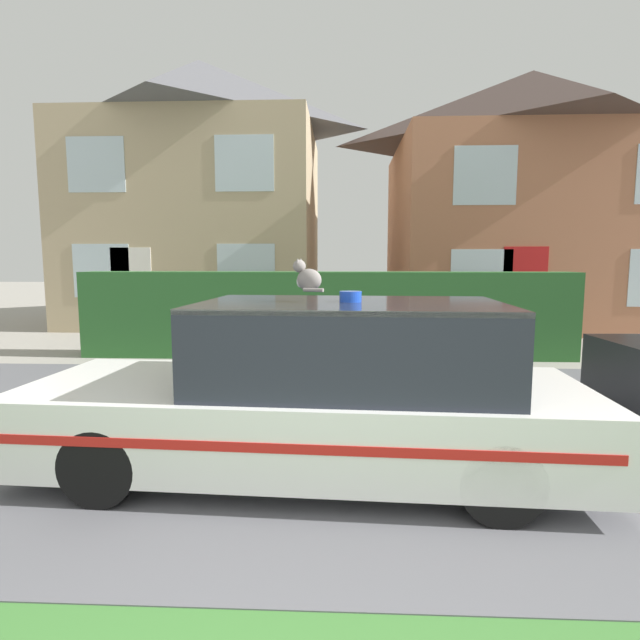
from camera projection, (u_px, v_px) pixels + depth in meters
road_strip at (323, 424)px, 5.46m from camera, size 28.00×5.89×0.01m
garden_hedge at (326, 315)px, 9.23m from camera, size 9.00×0.69×1.58m
police_car at (321, 392)px, 4.13m from camera, size 4.62×1.84×1.53m
cat at (307, 278)px, 4.01m from camera, size 0.26×0.25×0.27m
house_left at (202, 192)px, 14.52m from camera, size 6.82×5.67×7.43m
house_right at (528, 198)px, 13.96m from camera, size 7.62×6.10×6.93m
wheelie_bin at (506, 324)px, 9.98m from camera, size 0.74×0.76×1.05m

